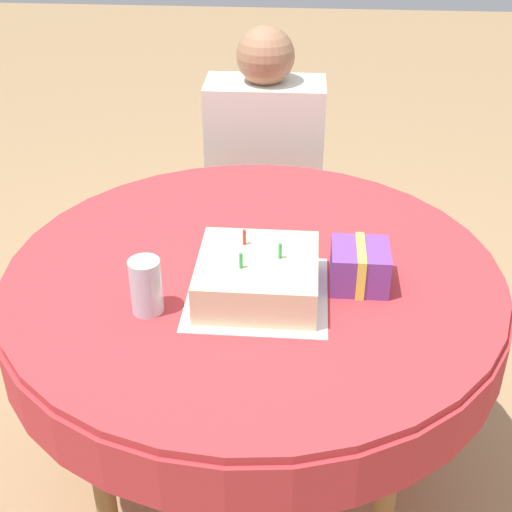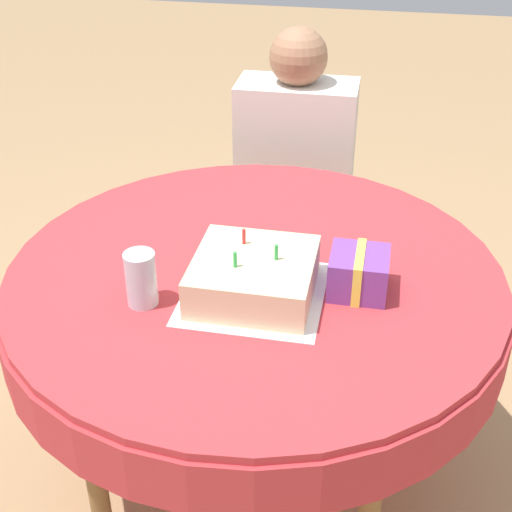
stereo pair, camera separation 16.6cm
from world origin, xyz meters
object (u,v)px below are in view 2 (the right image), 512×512
(birthday_cake, at_px, (254,276))
(person, at_px, (295,155))
(chair, at_px, (296,194))
(gift_box, at_px, (359,273))
(drinking_glass, at_px, (141,279))

(birthday_cake, bearing_deg, person, 92.95)
(chair, distance_m, gift_box, 1.09)
(gift_box, bearing_deg, person, 107.09)
(chair, relative_size, drinking_glass, 6.55)
(birthday_cake, relative_size, drinking_glass, 2.10)
(chair, bearing_deg, birthday_cake, -88.04)
(person, bearing_deg, birthday_cake, -87.86)
(chair, xyz_separation_m, birthday_cake, (0.05, -1.06, 0.33))
(chair, relative_size, gift_box, 6.07)
(drinking_glass, height_order, gift_box, drinking_glass)
(birthday_cake, relative_size, gift_box, 1.94)
(chair, bearing_deg, person, -90.00)
(chair, height_order, person, person)
(drinking_glass, bearing_deg, chair, 80.84)
(person, height_order, gift_box, person)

